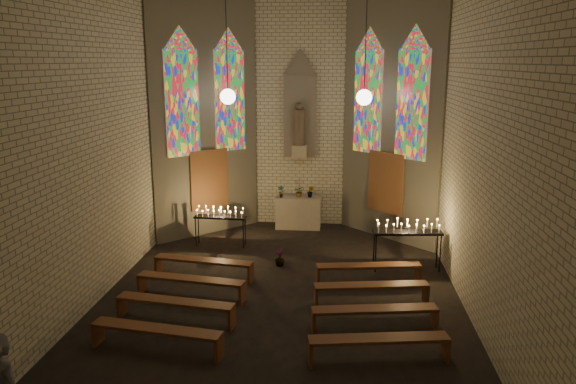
% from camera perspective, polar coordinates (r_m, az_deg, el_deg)
% --- Properties ---
extents(floor, '(12.00, 12.00, 0.00)m').
position_cam_1_polar(floor, '(12.79, -0.77, -10.73)').
color(floor, black).
rests_on(floor, ground).
extents(room, '(8.22, 12.43, 7.00)m').
position_cam_1_polar(room, '(15.12, 0.52, 7.62)').
color(room, beige).
rests_on(room, ground).
extents(altar, '(1.40, 0.60, 1.00)m').
position_cam_1_polar(altar, '(17.75, 1.05, -2.10)').
color(altar, '#B7AE95').
rests_on(altar, ground).
extents(flower_vase_left, '(0.21, 0.15, 0.38)m').
position_cam_1_polar(flower_vase_left, '(17.54, -0.73, 0.05)').
color(flower_vase_left, '#4C723F').
rests_on(flower_vase_left, altar).
extents(flower_vase_center, '(0.35, 0.31, 0.36)m').
position_cam_1_polar(flower_vase_center, '(17.61, 1.18, 0.05)').
color(flower_vase_center, '#4C723F').
rests_on(flower_vase_center, altar).
extents(flower_vase_right, '(0.25, 0.23, 0.38)m').
position_cam_1_polar(flower_vase_right, '(17.57, 2.31, 0.05)').
color(flower_vase_right, '#4C723F').
rests_on(flower_vase_right, altar).
extents(aisle_flower_pot, '(0.33, 0.33, 0.44)m').
position_cam_1_polar(aisle_flower_pot, '(14.60, -0.86, -6.68)').
color(aisle_flower_pot, '#4C723F').
rests_on(aisle_flower_pot, ground).
extents(votive_stand_left, '(1.49, 0.42, 1.08)m').
position_cam_1_polar(votive_stand_left, '(16.05, -6.91, -2.27)').
color(votive_stand_left, black).
rests_on(votive_stand_left, ground).
extents(votive_stand_right, '(1.75, 0.55, 1.26)m').
position_cam_1_polar(votive_stand_right, '(14.38, 12.08, -3.68)').
color(votive_stand_right, black).
rests_on(votive_stand_right, ground).
extents(pew_left_0, '(2.50, 0.73, 0.48)m').
position_cam_1_polar(pew_left_0, '(13.94, -8.60, -7.11)').
color(pew_left_0, '#572F19').
rests_on(pew_left_0, ground).
extents(pew_right_0, '(2.50, 0.73, 0.48)m').
position_cam_1_polar(pew_right_0, '(13.58, 8.20, -7.65)').
color(pew_right_0, '#572F19').
rests_on(pew_right_0, ground).
extents(pew_left_1, '(2.50, 0.73, 0.48)m').
position_cam_1_polar(pew_left_1, '(12.86, -9.87, -8.94)').
color(pew_left_1, '#572F19').
rests_on(pew_left_1, ground).
extents(pew_right_1, '(2.50, 0.73, 0.48)m').
position_cam_1_polar(pew_right_1, '(12.47, 8.47, -9.61)').
color(pew_right_1, '#572F19').
rests_on(pew_right_1, ground).
extents(pew_left_2, '(2.50, 0.73, 0.48)m').
position_cam_1_polar(pew_left_2, '(11.80, -11.38, -11.11)').
color(pew_left_2, '#572F19').
rests_on(pew_left_2, ground).
extents(pew_right_2, '(2.50, 0.73, 0.48)m').
position_cam_1_polar(pew_right_2, '(11.37, 8.80, -11.96)').
color(pew_right_2, '#572F19').
rests_on(pew_right_2, ground).
extents(pew_left_3, '(2.50, 0.73, 0.48)m').
position_cam_1_polar(pew_left_3, '(10.77, -13.23, -13.68)').
color(pew_left_3, '#572F19').
rests_on(pew_left_3, ground).
extents(pew_right_3, '(2.50, 0.73, 0.48)m').
position_cam_1_polar(pew_right_3, '(10.30, 9.20, -14.79)').
color(pew_right_3, '#572F19').
rests_on(pew_right_3, ground).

